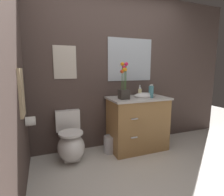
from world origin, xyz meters
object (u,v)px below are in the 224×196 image
at_px(hand_wash_bottle, 140,92).
at_px(wall_poster, 65,62).
at_px(toilet, 71,143).
at_px(hanging_towel, 21,93).
at_px(trash_bin, 109,144).
at_px(vanity_cabinet, 138,122).
at_px(soap_bottle, 150,91).
at_px(lotion_bottle, 152,92).
at_px(toilet_paper_roll, 31,121).
at_px(flower_vase, 124,87).
at_px(wall_mirror, 130,60).

xyz_separation_m(hand_wash_bottle, wall_poster, (-1.14, 0.23, 0.47)).
relative_size(toilet, hanging_towel, 1.33).
height_order(trash_bin, wall_poster, wall_poster).
bearing_deg(trash_bin, toilet, 178.97).
relative_size(vanity_cabinet, soap_bottle, 5.63).
relative_size(lotion_bottle, hand_wash_bottle, 1.41).
height_order(toilet, vanity_cabinet, vanity_cabinet).
relative_size(soap_bottle, toilet_paper_roll, 1.67).
bearing_deg(hand_wash_bottle, trash_bin, -175.15).
relative_size(soap_bottle, hanging_towel, 0.35).
xyz_separation_m(toilet, toilet_paper_roll, (-0.49, -0.20, 0.44)).
bearing_deg(toilet, flower_vase, -6.51).
bearing_deg(wall_poster, hanging_towel, -130.65).
height_order(toilet, soap_bottle, soap_bottle).
height_order(toilet, wall_mirror, wall_mirror).
bearing_deg(soap_bottle, flower_vase, -164.03).
relative_size(toilet, trash_bin, 2.54).
relative_size(vanity_cabinet, lotion_bottle, 4.86).
height_order(lotion_bottle, toilet_paper_roll, lotion_bottle).
xyz_separation_m(flower_vase, wall_poster, (-0.80, 0.36, 0.36)).
height_order(wall_poster, wall_mirror, wall_mirror).
distance_m(soap_bottle, hanging_towel, 1.96).
height_order(flower_vase, toilet_paper_roll, flower_vase).
relative_size(flower_vase, hanging_towel, 1.05).
height_order(hand_wash_bottle, trash_bin, hand_wash_bottle).
xyz_separation_m(lotion_bottle, wall_mirror, (-0.17, 0.41, 0.50)).
bearing_deg(wall_poster, toilet_paper_roll, -136.45).
relative_size(lotion_bottle, wall_mirror, 0.27).
xyz_separation_m(wall_mirror, hanging_towel, (-1.62, -0.63, -0.40)).
distance_m(flower_vase, toilet_paper_roll, 1.34).
bearing_deg(lotion_bottle, vanity_cabinet, 144.93).
relative_size(hand_wash_bottle, wall_poster, 0.31).
bearing_deg(vanity_cabinet, lotion_bottle, -35.07).
relative_size(trash_bin, wall_poster, 0.56).
distance_m(lotion_bottle, hand_wash_bottle, 0.21).
relative_size(flower_vase, wall_mirror, 0.68).
bearing_deg(vanity_cabinet, flower_vase, -167.08).
distance_m(toilet, wall_poster, 1.18).
bearing_deg(lotion_bottle, hand_wash_bottle, 119.88).
bearing_deg(soap_bottle, hand_wash_bottle, -170.72).
bearing_deg(hanging_towel, toilet_paper_roll, 71.92).
bearing_deg(wall_mirror, toilet, -166.01).
bearing_deg(soap_bottle, vanity_cabinet, -161.17).
height_order(lotion_bottle, wall_poster, wall_poster).
distance_m(hand_wash_bottle, trash_bin, 0.96).
height_order(trash_bin, toilet_paper_roll, toilet_paper_roll).
xyz_separation_m(vanity_cabinet, wall_mirror, (-0.00, 0.29, 1.01)).
bearing_deg(hand_wash_bottle, vanity_cabinet, -136.54).
xyz_separation_m(flower_vase, wall_mirror, (0.28, 0.36, 0.41)).
bearing_deg(wall_mirror, flower_vase, -127.80).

